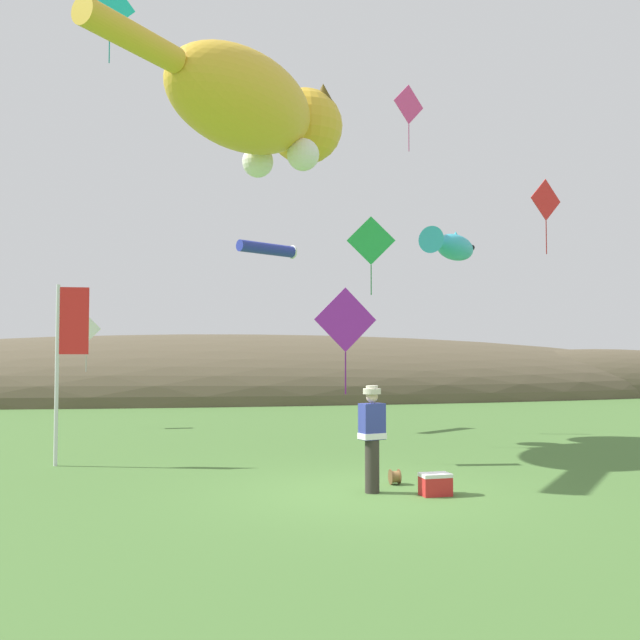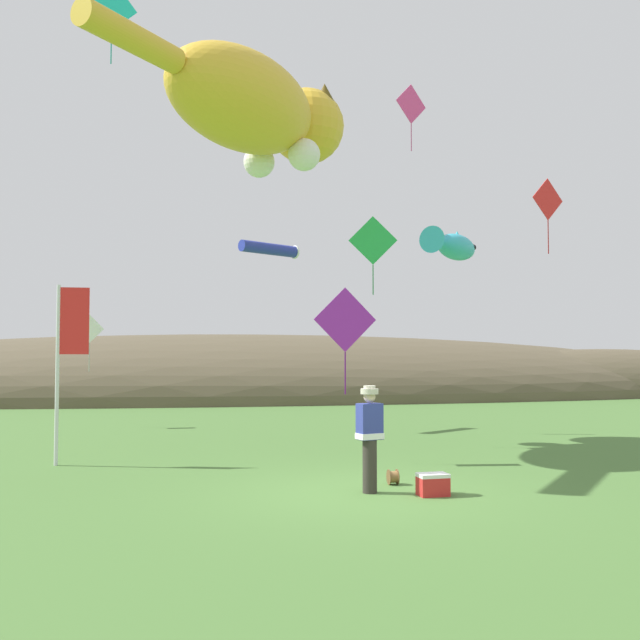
# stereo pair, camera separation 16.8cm
# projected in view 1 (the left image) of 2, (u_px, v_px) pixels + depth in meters

# --- Properties ---
(ground_plane) EXTENTS (120.00, 120.00, 0.00)m
(ground_plane) POSITION_uv_depth(u_px,v_px,m) (366.00, 493.00, 11.80)
(ground_plane) COLOR #477033
(distant_hill_ridge) EXTENTS (62.80, 15.16, 6.66)m
(distant_hill_ridge) POSITION_uv_depth(u_px,v_px,m) (286.00, 396.00, 38.38)
(distant_hill_ridge) COLOR brown
(distant_hill_ridge) RESTS_ON ground
(festival_attendant) EXTENTS (0.48, 0.37, 1.77)m
(festival_attendant) POSITION_uv_depth(u_px,v_px,m) (372.00, 435.00, 11.86)
(festival_attendant) COLOR #332D28
(festival_attendant) RESTS_ON ground
(kite_spool) EXTENTS (0.17, 0.27, 0.27)m
(kite_spool) POSITION_uv_depth(u_px,v_px,m) (395.00, 477.00, 12.57)
(kite_spool) COLOR olive
(kite_spool) RESTS_ON ground
(picnic_cooler) EXTENTS (0.51, 0.36, 0.36)m
(picnic_cooler) POSITION_uv_depth(u_px,v_px,m) (435.00, 484.00, 11.60)
(picnic_cooler) COLOR red
(picnic_cooler) RESTS_ON ground
(festival_banner_pole) EXTENTS (0.66, 0.08, 3.74)m
(festival_banner_pole) POSITION_uv_depth(u_px,v_px,m) (66.00, 347.00, 14.78)
(festival_banner_pole) COLOR silver
(festival_banner_pole) RESTS_ON ground
(kite_giant_cat) EXTENTS (6.50, 7.44, 2.78)m
(kite_giant_cat) POSITION_uv_depth(u_px,v_px,m) (257.00, 110.00, 18.02)
(kite_giant_cat) COLOR gold
(kite_fish_windsock) EXTENTS (2.20, 2.28, 0.77)m
(kite_fish_windsock) POSITION_uv_depth(u_px,v_px,m) (451.00, 246.00, 18.26)
(kite_fish_windsock) COLOR #33B2CC
(kite_tube_streamer) EXTENTS (2.02, 1.48, 0.44)m
(kite_tube_streamer) POSITION_uv_depth(u_px,v_px,m) (268.00, 249.00, 22.16)
(kite_tube_streamer) COLOR #2633A5
(kite_diamond_red) EXTENTS (1.07, 0.39, 2.03)m
(kite_diamond_red) POSITION_uv_depth(u_px,v_px,m) (546.00, 201.00, 19.05)
(kite_diamond_red) COLOR red
(kite_diamond_white) EXTENTS (0.85, 0.31, 1.80)m
(kite_diamond_white) POSITION_uv_depth(u_px,v_px,m) (87.00, 330.00, 22.44)
(kite_diamond_white) COLOR white
(kite_diamond_pink) EXTENTS (1.19, 0.58, 2.21)m
(kite_diamond_pink) POSITION_uv_depth(u_px,v_px,m) (409.00, 105.00, 23.17)
(kite_diamond_pink) COLOR #E53F8C
(kite_diamond_teal) EXTENTS (1.29, 0.73, 2.37)m
(kite_diamond_teal) POSITION_uv_depth(u_px,v_px,m) (110.00, 4.00, 19.16)
(kite_diamond_teal) COLOR #19BFBF
(kite_diamond_green) EXTENTS (1.44, 0.31, 2.36)m
(kite_diamond_green) POSITION_uv_depth(u_px,v_px,m) (371.00, 241.00, 21.27)
(kite_diamond_green) COLOR green
(kite_diamond_violet) EXTENTS (1.39, 0.10, 2.29)m
(kite_diamond_violet) POSITION_uv_depth(u_px,v_px,m) (345.00, 320.00, 15.24)
(kite_diamond_violet) COLOR purple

